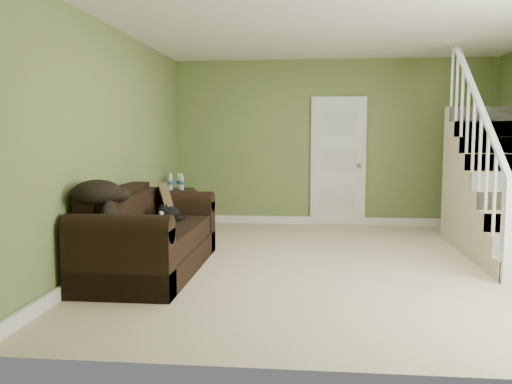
% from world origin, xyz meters
% --- Properties ---
extents(floor, '(5.00, 5.50, 0.01)m').
position_xyz_m(floor, '(0.00, 0.00, 0.00)').
color(floor, tan).
rests_on(floor, ground).
extents(ceiling, '(5.00, 5.50, 0.01)m').
position_xyz_m(ceiling, '(0.00, 0.00, 2.60)').
color(ceiling, white).
rests_on(ceiling, wall_back).
extents(wall_back, '(5.00, 0.04, 2.60)m').
position_xyz_m(wall_back, '(0.00, 2.75, 1.30)').
color(wall_back, olive).
rests_on(wall_back, floor).
extents(wall_front, '(5.00, 0.04, 2.60)m').
position_xyz_m(wall_front, '(0.00, -2.75, 1.30)').
color(wall_front, olive).
rests_on(wall_front, floor).
extents(wall_left, '(0.04, 5.50, 2.60)m').
position_xyz_m(wall_left, '(-2.50, 0.00, 1.30)').
color(wall_left, olive).
rests_on(wall_left, floor).
extents(baseboard_back, '(5.00, 0.04, 0.12)m').
position_xyz_m(baseboard_back, '(0.00, 2.72, 0.06)').
color(baseboard_back, white).
rests_on(baseboard_back, floor).
extents(baseboard_left, '(0.04, 5.50, 0.12)m').
position_xyz_m(baseboard_left, '(-2.47, 0.00, 0.06)').
color(baseboard_left, white).
rests_on(baseboard_left, floor).
extents(door, '(0.86, 0.12, 2.02)m').
position_xyz_m(door, '(0.10, 2.71, 1.01)').
color(door, white).
rests_on(door, floor).
extents(staircase, '(1.00, 2.51, 2.82)m').
position_xyz_m(staircase, '(1.99, 0.97, 0.64)').
color(staircase, tan).
rests_on(staircase, floor).
extents(sofa, '(0.95, 2.20, 0.87)m').
position_xyz_m(sofa, '(-2.02, -0.48, 0.33)').
color(sofa, black).
rests_on(sofa, floor).
extents(side_table, '(0.66, 0.66, 0.86)m').
position_xyz_m(side_table, '(-2.27, 1.79, 0.33)').
color(side_table, black).
rests_on(side_table, floor).
extents(cat, '(0.24, 0.46, 0.22)m').
position_xyz_m(cat, '(-1.87, -0.13, 0.56)').
color(cat, black).
rests_on(cat, sofa).
extents(banana, '(0.14, 0.16, 0.05)m').
position_xyz_m(banana, '(-1.87, -0.97, 0.49)').
color(banana, yellow).
rests_on(banana, sofa).
extents(throw_pillow, '(0.30, 0.43, 0.40)m').
position_xyz_m(throw_pillow, '(-2.01, 0.26, 0.66)').
color(throw_pillow, '#4D361E').
rests_on(throw_pillow, sofa).
extents(throw_blanket, '(0.51, 0.63, 0.23)m').
position_xyz_m(throw_blanket, '(-2.28, -1.16, 0.90)').
color(throw_blanket, black).
rests_on(throw_blanket, sofa).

